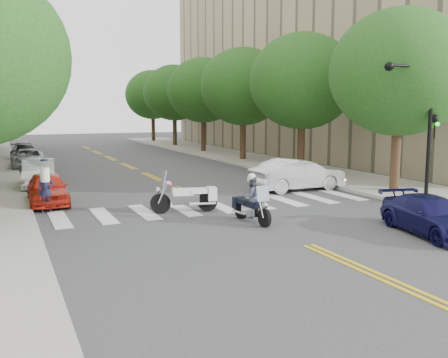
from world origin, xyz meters
TOP-DOWN VIEW (x-y plane):
  - ground at (0.00, 0.00)m, footprint 140.00×140.00m
  - sidewalk_right at (9.50, 22.00)m, footprint 5.00×60.00m
  - building_right at (26.00, 26.00)m, footprint 26.00×44.00m
  - tree_r_0 at (8.80, 6.00)m, footprint 6.40×6.40m
  - tree_r_1 at (8.80, 14.00)m, footprint 6.40×6.40m
  - tree_r_2 at (8.80, 22.00)m, footprint 6.40×6.40m
  - tree_r_3 at (8.80, 30.00)m, footprint 6.40×6.40m
  - tree_r_4 at (8.80, 38.00)m, footprint 6.40×6.40m
  - tree_r_5 at (8.80, 46.00)m, footprint 6.40×6.40m
  - traffic_signal_pole at (7.72, 3.50)m, footprint 2.82×0.42m
  - motorcycle_police at (-0.15, 3.34)m, footprint 0.77×2.14m
  - motorcycle_parked at (-1.47, 5.84)m, footprint 2.57×0.89m
  - officer_standing at (-6.50, 8.01)m, footprint 0.67×0.52m
  - convertible at (5.06, 8.50)m, footprint 4.76×1.82m
  - sedan_blue at (4.27, -0.50)m, footprint 2.39×4.33m
  - parked_car_a at (-6.30, 9.73)m, footprint 1.63×3.89m
  - parked_car_b at (-6.30, 14.50)m, footprint 1.84×4.40m
  - parked_car_c at (-6.30, 23.43)m, footprint 2.13×4.61m
  - parked_car_d at (-6.30, 28.45)m, footprint 2.17×4.50m
  - parked_car_e at (-6.16, 34.00)m, footprint 1.70×3.56m

SIDE VIEW (x-z plane):
  - ground at x=0.00m, z-range 0.00..0.00m
  - sidewalk_right at x=9.50m, z-range 0.00..0.15m
  - motorcycle_parked at x=-1.47m, z-range -0.25..1.41m
  - parked_car_e at x=-6.16m, z-range 0.00..1.17m
  - sedan_blue at x=4.27m, z-range 0.00..1.19m
  - parked_car_d at x=-6.30m, z-range 0.00..1.26m
  - parked_car_c at x=-6.30m, z-range 0.00..1.28m
  - parked_car_a at x=-6.30m, z-range 0.00..1.31m
  - parked_car_b at x=-6.30m, z-range 0.00..1.41m
  - motorcycle_police at x=-0.15m, z-range -0.09..1.64m
  - convertible at x=5.06m, z-range 0.00..1.55m
  - officer_standing at x=-6.50m, z-range 0.00..1.65m
  - traffic_signal_pole at x=7.72m, z-range 0.72..6.72m
  - tree_r_0 at x=8.80m, z-range 1.33..9.78m
  - tree_r_1 at x=8.80m, z-range 1.33..9.78m
  - tree_r_2 at x=8.80m, z-range 1.33..9.78m
  - tree_r_3 at x=8.80m, z-range 1.33..9.78m
  - tree_r_4 at x=8.80m, z-range 1.33..9.78m
  - tree_r_5 at x=8.80m, z-range 1.33..9.78m
  - building_right at x=26.00m, z-range 0.00..22.00m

